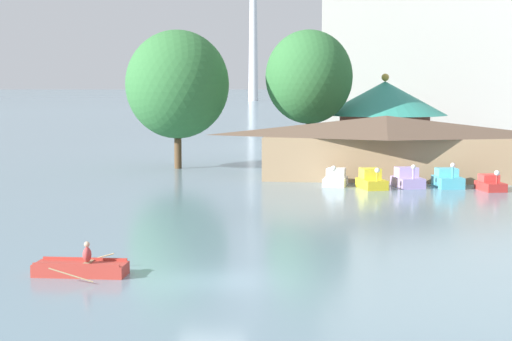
{
  "coord_description": "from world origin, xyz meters",
  "views": [
    {
      "loc": [
        5.6,
        -30.75,
        7.3
      ],
      "look_at": [
        -0.19,
        14.88,
        2.62
      ],
      "focal_mm": 60.26,
      "sensor_mm": 36.0,
      "label": 1
    }
  ],
  "objects_px": {
    "pedal_boat_red": "(490,184)",
    "shoreline_tree_tall_left": "(177,84)",
    "pedal_boat_lavender": "(408,179)",
    "boathouse": "(386,146)",
    "pedal_boat_white": "(336,179)",
    "pedal_boat_yellow": "(371,181)",
    "shoreline_tree_mid": "(309,77)",
    "background_building_block": "(451,45)",
    "green_roof_pavilion": "(385,116)",
    "pedal_boat_cyan": "(448,180)",
    "rowboat_with_rower": "(81,268)"
  },
  "relations": [
    {
      "from": "pedal_boat_red",
      "to": "shoreline_tree_tall_left",
      "type": "height_order",
      "value": "shoreline_tree_tall_left"
    },
    {
      "from": "pedal_boat_lavender",
      "to": "boathouse",
      "type": "bearing_deg",
      "value": 178.77
    },
    {
      "from": "pedal_boat_white",
      "to": "pedal_boat_lavender",
      "type": "xyz_separation_m",
      "value": [
        5.07,
        -0.21,
        0.05
      ]
    },
    {
      "from": "pedal_boat_yellow",
      "to": "shoreline_tree_mid",
      "type": "height_order",
      "value": "shoreline_tree_mid"
    },
    {
      "from": "shoreline_tree_tall_left",
      "to": "pedal_boat_red",
      "type": "bearing_deg",
      "value": -26.49
    },
    {
      "from": "pedal_boat_white",
      "to": "pedal_boat_yellow",
      "type": "xyz_separation_m",
      "value": [
        2.53,
        -1.4,
        0.06
      ]
    },
    {
      "from": "pedal_boat_white",
      "to": "background_building_block",
      "type": "distance_m",
      "value": 41.47
    },
    {
      "from": "boathouse",
      "to": "pedal_boat_lavender",
      "type": "bearing_deg",
      "value": -74.37
    },
    {
      "from": "pedal_boat_red",
      "to": "background_building_block",
      "type": "xyz_separation_m",
      "value": [
        0.96,
        39.68,
        11.12
      ]
    },
    {
      "from": "green_roof_pavilion",
      "to": "shoreline_tree_mid",
      "type": "bearing_deg",
      "value": -146.43
    },
    {
      "from": "pedal_boat_yellow",
      "to": "pedal_boat_red",
      "type": "distance_m",
      "value": 8.07
    },
    {
      "from": "pedal_boat_cyan",
      "to": "shoreline_tree_mid",
      "type": "relative_size",
      "value": 0.25
    },
    {
      "from": "pedal_boat_lavender",
      "to": "boathouse",
      "type": "distance_m",
      "value": 5.62
    },
    {
      "from": "rowboat_with_rower",
      "to": "pedal_boat_lavender",
      "type": "relative_size",
      "value": 1.15
    },
    {
      "from": "rowboat_with_rower",
      "to": "green_roof_pavilion",
      "type": "relative_size",
      "value": 0.31
    },
    {
      "from": "pedal_boat_lavender",
      "to": "background_building_block",
      "type": "distance_m",
      "value": 40.53
    },
    {
      "from": "pedal_boat_cyan",
      "to": "shoreline_tree_tall_left",
      "type": "relative_size",
      "value": 0.25
    },
    {
      "from": "boathouse",
      "to": "shoreline_tree_mid",
      "type": "distance_m",
      "value": 12.21
    },
    {
      "from": "rowboat_with_rower",
      "to": "pedal_boat_yellow",
      "type": "distance_m",
      "value": 30.86
    },
    {
      "from": "pedal_boat_white",
      "to": "shoreline_tree_mid",
      "type": "xyz_separation_m",
      "value": [
        -2.83,
        13.73,
        7.34
      ]
    },
    {
      "from": "pedal_boat_lavender",
      "to": "background_building_block",
      "type": "bearing_deg",
      "value": 153.56
    },
    {
      "from": "rowboat_with_rower",
      "to": "pedal_boat_cyan",
      "type": "height_order",
      "value": "pedal_boat_cyan"
    },
    {
      "from": "pedal_boat_cyan",
      "to": "pedal_boat_white",
      "type": "bearing_deg",
      "value": -101.31
    },
    {
      "from": "background_building_block",
      "to": "rowboat_with_rower",
      "type": "bearing_deg",
      "value": -106.45
    },
    {
      "from": "pedal_boat_yellow",
      "to": "shoreline_tree_mid",
      "type": "bearing_deg",
      "value": -179.63
    },
    {
      "from": "pedal_boat_cyan",
      "to": "background_building_block",
      "type": "height_order",
      "value": "background_building_block"
    },
    {
      "from": "pedal_boat_white",
      "to": "green_roof_pavilion",
      "type": "xyz_separation_m",
      "value": [
        3.83,
        18.16,
        3.84
      ]
    },
    {
      "from": "background_building_block",
      "to": "pedal_boat_white",
      "type": "bearing_deg",
      "value": -106.81
    },
    {
      "from": "pedal_boat_white",
      "to": "shoreline_tree_mid",
      "type": "distance_m",
      "value": 15.83
    },
    {
      "from": "pedal_boat_yellow",
      "to": "shoreline_tree_mid",
      "type": "relative_size",
      "value": 0.25
    },
    {
      "from": "pedal_boat_cyan",
      "to": "pedal_boat_red",
      "type": "xyz_separation_m",
      "value": [
        2.73,
        -1.37,
        -0.1
      ]
    },
    {
      "from": "background_building_block",
      "to": "shoreline_tree_tall_left",
      "type": "bearing_deg",
      "value": -132.78
    },
    {
      "from": "green_roof_pavilion",
      "to": "shoreline_tree_mid",
      "type": "height_order",
      "value": "shoreline_tree_mid"
    },
    {
      "from": "rowboat_with_rower",
      "to": "pedal_boat_lavender",
      "type": "distance_m",
      "value": 32.95
    },
    {
      "from": "pedal_boat_lavender",
      "to": "shoreline_tree_tall_left",
      "type": "relative_size",
      "value": 0.26
    },
    {
      "from": "pedal_boat_white",
      "to": "green_roof_pavilion",
      "type": "height_order",
      "value": "green_roof_pavilion"
    },
    {
      "from": "pedal_boat_cyan",
      "to": "pedal_boat_red",
      "type": "height_order",
      "value": "pedal_boat_cyan"
    },
    {
      "from": "boathouse",
      "to": "green_roof_pavilion",
      "type": "xyz_separation_m",
      "value": [
        0.17,
        13.3,
        1.8
      ]
    },
    {
      "from": "pedal_boat_lavender",
      "to": "background_building_block",
      "type": "xyz_separation_m",
      "value": [
        6.49,
        38.47,
        11.01
      ]
    },
    {
      "from": "pedal_boat_white",
      "to": "pedal_boat_cyan",
      "type": "relative_size",
      "value": 0.87
    },
    {
      "from": "pedal_boat_lavender",
      "to": "background_building_block",
      "type": "height_order",
      "value": "background_building_block"
    },
    {
      "from": "rowboat_with_rower",
      "to": "shoreline_tree_tall_left",
      "type": "xyz_separation_m",
      "value": [
        -5.22,
        40.94,
        6.93
      ]
    },
    {
      "from": "shoreline_tree_tall_left",
      "to": "pedal_boat_lavender",
      "type": "bearing_deg",
      "value": -30.11
    },
    {
      "from": "rowboat_with_rower",
      "to": "pedal_boat_cyan",
      "type": "relative_size",
      "value": 1.19
    },
    {
      "from": "pedal_boat_red",
      "to": "shoreline_tree_tall_left",
      "type": "distance_m",
      "value": 28.16
    },
    {
      "from": "pedal_boat_red",
      "to": "green_roof_pavilion",
      "type": "bearing_deg",
      "value": -176.29
    },
    {
      "from": "shoreline_tree_tall_left",
      "to": "shoreline_tree_mid",
      "type": "xyz_separation_m",
      "value": [
        11.03,
        2.96,
        0.64
      ]
    },
    {
      "from": "boathouse",
      "to": "pedal_boat_yellow",
      "type": "bearing_deg",
      "value": -100.18
    },
    {
      "from": "pedal_boat_yellow",
      "to": "green_roof_pavilion",
      "type": "bearing_deg",
      "value": 157.06
    },
    {
      "from": "pedal_boat_white",
      "to": "pedal_boat_cyan",
      "type": "xyz_separation_m",
      "value": [
        7.87,
        -0.05,
        0.05
      ]
    }
  ]
}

